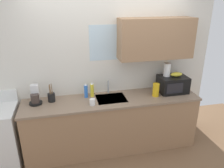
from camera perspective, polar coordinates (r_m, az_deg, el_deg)
The scene contains 12 objects.
kitchen_wall_assembly at distance 3.60m, azimuth 1.27°, elevation 5.14°, with size 3.54×0.42×2.50m.
counter_unit at distance 3.66m, azimuth -0.00°, elevation -10.12°, with size 2.77×0.63×0.90m.
sink_faucet at distance 3.62m, azimuth -0.98°, elevation -0.73°, with size 0.03×0.03×0.22m, color #B2B5BA.
microwave at distance 3.79m, azimuth 15.45°, elevation -0.06°, with size 0.46×0.35×0.27m.
banana_bunch at distance 3.76m, azimuth 16.38°, elevation 2.42°, with size 0.20×0.11×0.07m, color gold.
paper_towel_roll at distance 3.71m, azimuth 14.10°, elevation 3.62°, with size 0.11×0.11×0.22m, color white.
coffee_maker at distance 3.47m, azimuth -19.29°, elevation -3.15°, with size 0.19×0.21×0.28m.
dish_soap_bottle_yellow at distance 3.51m, azimuth -5.20°, elevation -1.48°, with size 0.06×0.06×0.24m.
dish_soap_bottle_blue at distance 3.48m, azimuth -6.78°, elevation -1.74°, with size 0.06×0.06×0.24m.
cereal_canister at distance 3.58m, azimuth 11.31°, elevation -1.50°, with size 0.10×0.10×0.21m, color gold.
mug_white at distance 3.26m, azimuth -5.11°, elevation -4.68°, with size 0.08×0.08×0.10m, color white.
utensil_crock at distance 3.47m, azimuth -15.44°, elevation -3.29°, with size 0.11×0.11×0.29m.
Camera 1 is at (-0.69, -3.04, 2.38)m, focal length 35.23 mm.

